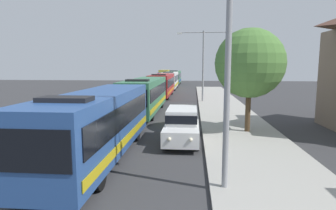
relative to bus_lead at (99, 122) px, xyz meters
name	(u,v)px	position (x,y,z in m)	size (l,w,h in m)	color
bus_lead	(99,122)	(0.00, 0.00, 0.00)	(2.58, 11.13, 3.21)	#284C8C
bus_second_in_line	(145,94)	(0.00, 12.67, 0.00)	(2.58, 11.84, 3.21)	#33724C
bus_middle	(162,84)	(0.00, 26.22, 0.00)	(2.58, 11.55, 3.21)	maroon
bus_fourth_in_line	(170,80)	(0.00, 39.47, 0.00)	(2.58, 11.72, 3.21)	silver
bus_rear	(175,77)	(0.00, 52.45, 0.00)	(2.58, 10.54, 3.21)	#33724C
white_suv	(182,124)	(3.70, 3.09, -0.66)	(1.86, 5.04, 1.90)	white
box_truck_oncoming	(164,76)	(-3.30, 60.79, 0.02)	(2.35, 8.11, 3.15)	navy
streetlamp_near	(229,34)	(5.40, -3.10, 3.55)	(5.69, 0.28, 8.36)	gray
streetlamp_mid	(203,58)	(5.40, 20.69, 3.41)	(6.05, 0.28, 8.04)	gray
roadside_tree	(250,63)	(7.72, 5.42, 2.70)	(4.25, 4.25, 6.37)	#4C3823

